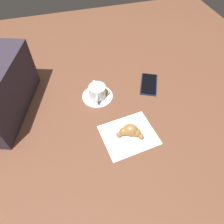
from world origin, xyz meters
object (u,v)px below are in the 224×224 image
Objects in this scene: cell_phone at (149,84)px; laptop_bag at (2,91)px; napkin at (129,135)px; sugar_packet at (103,90)px; saucer at (98,96)px; espresso_cup at (97,91)px; teaspoon at (97,94)px; croissant at (130,131)px.

laptop_bag reaches higher than cell_phone.
sugar_packet is at bearing 8.47° from napkin.
espresso_cup reaches higher than saucer.
teaspoon is 0.23m from napkin.
cell_phone is at bearing -36.30° from croissant.
croissant reaches higher than sugar_packet.
saucer is at bearing -164.44° from teaspoon.
saucer is at bearing 82.83° from sugar_packet.
cell_phone is at bearing -37.01° from napkin.
espresso_cup is (-0.00, 0.00, 0.03)m from saucer.
teaspoon is 1.26× the size of croissant.
espresso_cup is 0.22m from croissant.
saucer is at bearing 105.38° from laptop_bag.
laptop_bag is at bearing 85.20° from espresso_cup.
teaspoon is 2.17× the size of sugar_packet.
laptop_bag reaches higher than napkin.
teaspoon is 0.82× the size of cell_phone.
espresso_cup is 0.35m from laptop_bag.
croissant is at bearing 153.78° from sugar_packet.
teaspoon reaches higher than cell_phone.
laptop_bag is at bearing 52.96° from sugar_packet.
napkin is 0.02m from croissant.
cell_phone is (0.01, -0.24, -0.03)m from espresso_cup.
saucer is 0.36m from laptop_bag.
espresso_cup is at bearing 88.56° from sugar_packet.
teaspoon is 0.24m from cell_phone.
croissant is 0.28m from cell_phone.
saucer is at bearing 16.74° from napkin.
cell_phone is (-0.01, -0.21, -0.01)m from sugar_packet.
napkin is at bearing 78.91° from laptop_bag.
napkin is (-0.22, -0.07, -0.01)m from teaspoon.
laptop_bag is at bearing 59.43° from napkin.
croissant reaches higher than teaspoon.
saucer is 2.23× the size of sugar_packet.
espresso_cup is 0.23m from napkin.
croissant is (-0.22, -0.07, 0.01)m from teaspoon.
napkin is 0.28m from cell_phone.
croissant is (-0.22, -0.07, 0.02)m from saucer.
laptop_bag is (0.03, 0.34, 0.07)m from espresso_cup.
laptop_bag reaches higher than teaspoon.
napkin is (-0.23, -0.03, -0.01)m from sugar_packet.
laptop_bag is at bearing 59.76° from croissant.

